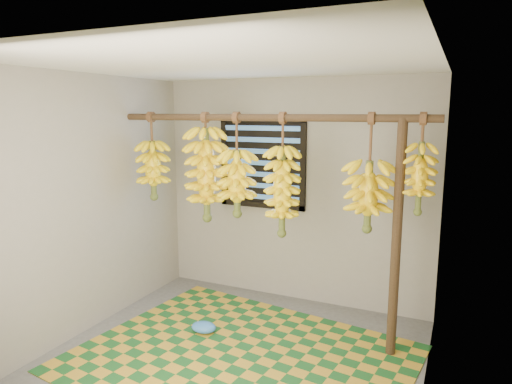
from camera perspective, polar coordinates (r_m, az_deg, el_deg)
The scene contains 16 objects.
floor at distance 4.05m, azimuth -3.46°, elevation -20.57°, with size 3.00×3.00×0.01m, color #525252.
ceiling at distance 3.50m, azimuth -3.89°, elevation 15.78°, with size 3.00×3.00×0.01m, color silver.
wall_back at distance 4.94m, azimuth 4.62°, elevation 0.04°, with size 3.00×0.01×2.40m, color gray.
wall_left at distance 4.48m, azimuth -20.88°, elevation -1.61°, with size 0.01×3.00×2.40m, color gray.
wall_right at distance 3.19m, azimuth 21.09°, elevation -6.19°, with size 0.01×3.00×2.40m, color gray.
window at distance 5.00m, azimuth 0.77°, elevation 3.67°, with size 1.00×0.04×1.00m.
hanging_pole at distance 4.11m, azimuth 0.88°, elevation 9.29°, with size 0.06×0.06×3.00m, color #48331D.
support_post at distance 3.94m, azimuth 17.14°, elevation -5.94°, with size 0.08×0.08×2.00m, color #48331D.
woven_mat at distance 4.09m, azimuth -2.00°, elevation -20.07°, with size 2.66×2.13×0.01m, color #185420.
plastic_bag at distance 4.48m, azimuth -6.54°, elevation -16.45°, with size 0.24×0.18×0.10m, color #3679CC.
banana_bunch_a at distance 4.78m, azimuth -12.73°, elevation 2.70°, with size 0.31×0.31×0.88m.
banana_bunch_b at distance 4.43m, azimuth -6.22°, elevation 2.19°, with size 0.39×0.39×1.04m.
banana_bunch_c at distance 4.28m, azimuth -2.39°, elevation 1.13°, with size 0.33×0.33×0.97m.
banana_bunch_d at distance 4.10m, azimuth 3.29°, elevation 0.07°, with size 0.31×0.31×1.11m.
banana_bunch_e at distance 3.89m, azimuth 13.86°, elevation -0.50°, with size 0.39×0.39×0.99m.
banana_bunch_f at distance 3.81m, azimuth 19.78°, elevation 1.63°, with size 0.25×0.25×0.81m.
Camera 1 is at (1.65, -3.07, 2.05)m, focal length 32.00 mm.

